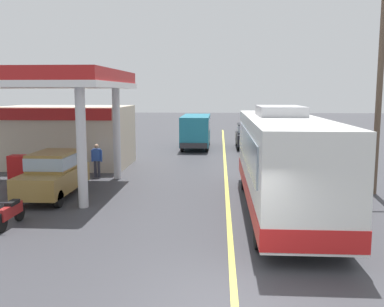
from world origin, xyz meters
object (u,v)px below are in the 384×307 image
at_px(car_at_pump, 54,172).
at_px(minibus_opposing_lane, 196,128).
at_px(motorcycle_parked_forecourt, 11,212).
at_px(car_trailing_behind_bus, 248,134).
at_px(coach_bus_main, 282,163).
at_px(pedestrian_near_pump, 97,159).

height_order(car_at_pump, minibus_opposing_lane, minibus_opposing_lane).
xyz_separation_m(motorcycle_parked_forecourt, car_trailing_behind_bus, (8.65, 20.04, 0.57)).
bearing_deg(car_at_pump, minibus_opposing_lane, 72.98).
distance_m(car_at_pump, car_trailing_behind_bus, 18.37).
height_order(coach_bus_main, car_at_pump, coach_bus_main).
bearing_deg(minibus_opposing_lane, pedestrian_near_pump, -110.09).
distance_m(minibus_opposing_lane, pedestrian_near_pump, 12.46).
height_order(coach_bus_main, car_trailing_behind_bus, coach_bus_main).
bearing_deg(pedestrian_near_pump, minibus_opposing_lane, 69.91).
xyz_separation_m(coach_bus_main, motorcycle_parked_forecourt, (-8.75, -2.40, -1.28)).
relative_size(coach_bus_main, motorcycle_parked_forecourt, 6.13).
bearing_deg(car_trailing_behind_bus, car_at_pump, -118.42).
distance_m(car_at_pump, pedestrian_near_pump, 4.19).
bearing_deg(car_at_pump, motorcycle_parked_forecourt, -88.65).
height_order(car_at_pump, motorcycle_parked_forecourt, car_at_pump).
relative_size(coach_bus_main, minibus_opposing_lane, 1.80).
bearing_deg(pedestrian_near_pump, coach_bus_main, -34.28).
height_order(minibus_opposing_lane, motorcycle_parked_forecourt, minibus_opposing_lane).
distance_m(coach_bus_main, minibus_opposing_lane, 17.78).
xyz_separation_m(car_at_pump, minibus_opposing_lane, (4.85, 15.84, 0.46)).
bearing_deg(coach_bus_main, pedestrian_near_pump, 145.72).
distance_m(minibus_opposing_lane, motorcycle_parked_forecourt, 20.31).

